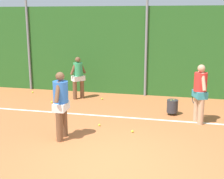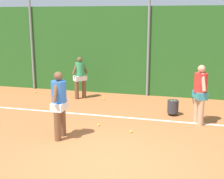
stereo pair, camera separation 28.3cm
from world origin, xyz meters
name	(u,v)px [view 1 (the left image)]	position (x,y,z in m)	size (l,w,h in m)	color
ground_plane	(126,132)	(0.00, 1.83, 0.00)	(27.02, 27.02, 0.00)	#B76638
hedge_fence_backdrop	(146,52)	(0.00, 6.23, 1.77)	(17.56, 0.25, 3.55)	#286023
fence_post_left	(28,45)	(-5.07, 6.05, 1.97)	(0.10, 0.10, 3.93)	gray
fence_post_center	(146,47)	(0.00, 6.05, 1.97)	(0.10, 0.10, 3.93)	gray
court_baseline_paint	(133,118)	(0.00, 3.08, 0.00)	(12.83, 0.10, 0.01)	white
player_foreground_near	(61,102)	(-1.57, 0.98, 1.01)	(0.38, 0.82, 1.79)	brown
player_midcourt	(200,91)	(1.99, 3.12, 1.00)	(0.46, 0.76, 1.78)	tan
player_backcourt_far	(78,75)	(-2.48, 4.98, 0.92)	(0.53, 0.54, 1.64)	brown
ball_hopper	(172,106)	(1.19, 3.72, 0.29)	(0.36, 0.36, 0.51)	#2D2D33
tennis_ball_0	(99,125)	(-0.86, 2.12, 0.03)	(0.07, 0.07, 0.07)	#CCDB33
tennis_ball_1	(102,99)	(-1.54, 5.04, 0.03)	(0.07, 0.07, 0.07)	#CCDB33
tennis_ball_2	(132,131)	(0.17, 1.83, 0.03)	(0.07, 0.07, 0.07)	#CCDB33
tennis_ball_3	(52,102)	(-3.25, 4.13, 0.03)	(0.07, 0.07, 0.07)	#CCDB33
tennis_ball_6	(33,92)	(-4.67, 5.41, 0.03)	(0.07, 0.07, 0.07)	#CCDB33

